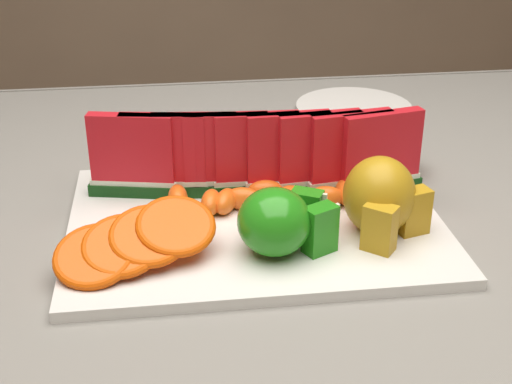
% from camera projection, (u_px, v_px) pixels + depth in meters
% --- Properties ---
extents(table, '(1.40, 0.90, 0.75)m').
position_uv_depth(table, '(190.00, 306.00, 0.82)').
color(table, '#53381E').
rests_on(table, ground).
extents(tablecloth, '(1.53, 1.03, 0.20)m').
position_uv_depth(tablecloth, '(188.00, 260.00, 0.80)').
color(tablecloth, slate).
rests_on(tablecloth, table).
extents(platter, '(0.40, 0.30, 0.01)m').
position_uv_depth(platter, '(255.00, 222.00, 0.78)').
color(platter, silver).
rests_on(platter, tablecloth).
extents(apple_cluster, '(0.10, 0.08, 0.07)m').
position_uv_depth(apple_cluster, '(281.00, 222.00, 0.70)').
color(apple_cluster, '#188C12').
rests_on(apple_cluster, platter).
extents(pear_cluster, '(0.10, 0.11, 0.08)m').
position_uv_depth(pear_cluster, '(381.00, 198.00, 0.73)').
color(pear_cluster, '#9A8113').
rests_on(pear_cluster, platter).
extents(side_plate, '(0.19, 0.19, 0.01)m').
position_uv_depth(side_plate, '(354.00, 108.00, 1.11)').
color(side_plate, silver).
rests_on(side_plate, tablecloth).
extents(watermelon_row, '(0.39, 0.07, 0.10)m').
position_uv_depth(watermelon_row, '(257.00, 157.00, 0.81)').
color(watermelon_row, '#13400E').
rests_on(watermelon_row, platter).
extents(orange_fan_front, '(0.17, 0.11, 0.05)m').
position_uv_depth(orange_fan_front, '(136.00, 241.00, 0.68)').
color(orange_fan_front, red).
rests_on(orange_fan_front, platter).
extents(orange_fan_back, '(0.38, 0.10, 0.05)m').
position_uv_depth(orange_fan_back, '(278.00, 153.00, 0.87)').
color(orange_fan_back, red).
rests_on(orange_fan_back, platter).
extents(tangerine_segments, '(0.24, 0.07, 0.03)m').
position_uv_depth(tangerine_segments, '(275.00, 197.00, 0.79)').
color(tangerine_segments, red).
rests_on(tangerine_segments, platter).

